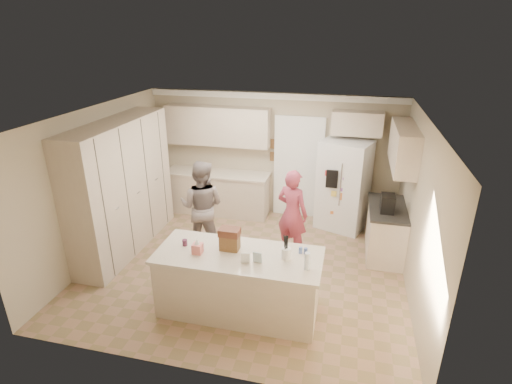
% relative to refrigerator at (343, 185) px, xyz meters
% --- Properties ---
extents(floor, '(5.20, 4.60, 0.02)m').
position_rel_refrigerator_xyz_m(floor, '(-1.50, -1.91, -0.91)').
color(floor, '#99755B').
rests_on(floor, ground).
extents(ceiling, '(5.20, 4.60, 0.02)m').
position_rel_refrigerator_xyz_m(ceiling, '(-1.50, -1.91, 1.71)').
color(ceiling, white).
rests_on(ceiling, wall_back).
extents(wall_back, '(5.20, 0.02, 2.60)m').
position_rel_refrigerator_xyz_m(wall_back, '(-1.50, 0.40, 0.40)').
color(wall_back, '#B6A98C').
rests_on(wall_back, ground).
extents(wall_front, '(5.20, 0.02, 2.60)m').
position_rel_refrigerator_xyz_m(wall_front, '(-1.50, -4.22, 0.40)').
color(wall_front, '#B6A98C').
rests_on(wall_front, ground).
extents(wall_left, '(0.02, 4.60, 2.60)m').
position_rel_refrigerator_xyz_m(wall_left, '(-4.11, -1.91, 0.40)').
color(wall_left, '#B6A98C').
rests_on(wall_left, ground).
extents(wall_right, '(0.02, 4.60, 2.60)m').
position_rel_refrigerator_xyz_m(wall_right, '(1.11, -1.91, 0.40)').
color(wall_right, '#B6A98C').
rests_on(wall_right, ground).
extents(crown_back, '(5.20, 0.08, 0.12)m').
position_rel_refrigerator_xyz_m(crown_back, '(-1.50, 0.35, 1.63)').
color(crown_back, white).
rests_on(crown_back, wall_back).
extents(pantry_bank, '(0.60, 2.60, 2.35)m').
position_rel_refrigerator_xyz_m(pantry_bank, '(-3.80, -1.71, 0.28)').
color(pantry_bank, beige).
rests_on(pantry_bank, floor).
extents(back_base_cab, '(2.20, 0.60, 0.88)m').
position_rel_refrigerator_xyz_m(back_base_cab, '(-2.65, 0.09, -0.46)').
color(back_base_cab, beige).
rests_on(back_base_cab, floor).
extents(back_countertop, '(2.24, 0.63, 0.04)m').
position_rel_refrigerator_xyz_m(back_countertop, '(-2.65, 0.08, 0.00)').
color(back_countertop, beige).
rests_on(back_countertop, back_base_cab).
extents(back_upper_cab, '(2.20, 0.35, 0.80)m').
position_rel_refrigerator_xyz_m(back_upper_cab, '(-2.65, 0.22, 1.00)').
color(back_upper_cab, beige).
rests_on(back_upper_cab, wall_back).
extents(doorway_opening, '(0.90, 0.06, 2.10)m').
position_rel_refrigerator_xyz_m(doorway_opening, '(-0.95, 0.37, 0.15)').
color(doorway_opening, black).
rests_on(doorway_opening, floor).
extents(doorway_casing, '(1.02, 0.03, 2.22)m').
position_rel_refrigerator_xyz_m(doorway_casing, '(-0.95, 0.34, 0.15)').
color(doorway_casing, white).
rests_on(doorway_casing, floor).
extents(wall_frame_upper, '(0.15, 0.02, 0.20)m').
position_rel_refrigerator_xyz_m(wall_frame_upper, '(-1.48, 0.36, 0.65)').
color(wall_frame_upper, brown).
rests_on(wall_frame_upper, wall_back).
extents(wall_frame_lower, '(0.15, 0.02, 0.20)m').
position_rel_refrigerator_xyz_m(wall_frame_lower, '(-1.48, 0.36, 0.38)').
color(wall_frame_lower, brown).
rests_on(wall_frame_lower, wall_back).
extents(refrigerator, '(1.08, 0.96, 1.80)m').
position_rel_refrigerator_xyz_m(refrigerator, '(0.00, 0.00, 0.00)').
color(refrigerator, white).
rests_on(refrigerator, floor).
extents(fridge_seam, '(0.02, 0.02, 1.78)m').
position_rel_refrigerator_xyz_m(fridge_seam, '(0.00, -0.35, 0.00)').
color(fridge_seam, gray).
rests_on(fridge_seam, refrigerator).
extents(fridge_dispenser, '(0.22, 0.03, 0.35)m').
position_rel_refrigerator_xyz_m(fridge_dispenser, '(-0.22, -0.37, 0.25)').
color(fridge_dispenser, black).
rests_on(fridge_dispenser, refrigerator).
extents(fridge_handle_l, '(0.02, 0.02, 0.85)m').
position_rel_refrigerator_xyz_m(fridge_handle_l, '(-0.05, -0.37, 0.15)').
color(fridge_handle_l, silver).
rests_on(fridge_handle_l, refrigerator).
extents(fridge_handle_r, '(0.02, 0.02, 0.85)m').
position_rel_refrigerator_xyz_m(fridge_handle_r, '(0.05, -0.37, 0.15)').
color(fridge_handle_r, silver).
rests_on(fridge_handle_r, refrigerator).
extents(over_fridge_cab, '(0.95, 0.35, 0.45)m').
position_rel_refrigerator_xyz_m(over_fridge_cab, '(0.15, 0.22, 1.20)').
color(over_fridge_cab, beige).
rests_on(over_fridge_cab, wall_back).
extents(right_base_cab, '(0.60, 1.20, 0.88)m').
position_rel_refrigerator_xyz_m(right_base_cab, '(0.80, -0.91, -0.46)').
color(right_base_cab, beige).
rests_on(right_base_cab, floor).
extents(right_countertop, '(0.63, 1.24, 0.04)m').
position_rel_refrigerator_xyz_m(right_countertop, '(0.79, -0.91, 0.00)').
color(right_countertop, '#2D2B28').
rests_on(right_countertop, right_base_cab).
extents(right_upper_cab, '(0.35, 1.50, 0.70)m').
position_rel_refrigerator_xyz_m(right_upper_cab, '(0.92, -0.71, 1.05)').
color(right_upper_cab, beige).
rests_on(right_upper_cab, wall_right).
extents(coffee_maker, '(0.22, 0.28, 0.30)m').
position_rel_refrigerator_xyz_m(coffee_maker, '(0.75, -1.11, 0.17)').
color(coffee_maker, black).
rests_on(coffee_maker, right_countertop).
extents(island_base, '(2.20, 0.90, 0.88)m').
position_rel_refrigerator_xyz_m(island_base, '(-1.30, -3.01, -0.46)').
color(island_base, beige).
rests_on(island_base, floor).
extents(island_top, '(2.28, 0.96, 0.05)m').
position_rel_refrigerator_xyz_m(island_top, '(-1.30, -3.01, 0.00)').
color(island_top, beige).
rests_on(island_top, island_base).
extents(utensil_crock, '(0.13, 0.13, 0.15)m').
position_rel_refrigerator_xyz_m(utensil_crock, '(-0.65, -2.96, 0.10)').
color(utensil_crock, white).
rests_on(utensil_crock, island_top).
extents(tissue_box, '(0.13, 0.13, 0.14)m').
position_rel_refrigerator_xyz_m(tissue_box, '(-1.85, -3.11, 0.10)').
color(tissue_box, '#E77772').
rests_on(tissue_box, island_top).
extents(tissue_plume, '(0.08, 0.08, 0.08)m').
position_rel_refrigerator_xyz_m(tissue_plume, '(-1.85, -3.11, 0.20)').
color(tissue_plume, white).
rests_on(tissue_plume, tissue_box).
extents(dollhouse_body, '(0.26, 0.18, 0.22)m').
position_rel_refrigerator_xyz_m(dollhouse_body, '(-1.45, -2.91, 0.14)').
color(dollhouse_body, brown).
rests_on(dollhouse_body, island_top).
extents(dollhouse_roof, '(0.28, 0.20, 0.10)m').
position_rel_refrigerator_xyz_m(dollhouse_roof, '(-1.45, -2.91, 0.30)').
color(dollhouse_roof, '#592D1E').
rests_on(dollhouse_roof, dollhouse_body).
extents(jam_jar, '(0.07, 0.07, 0.09)m').
position_rel_refrigerator_xyz_m(jam_jar, '(-2.10, -2.96, 0.07)').
color(jam_jar, '#59263F').
rests_on(jam_jar, island_top).
extents(greeting_card_a, '(0.12, 0.06, 0.16)m').
position_rel_refrigerator_xyz_m(greeting_card_a, '(-1.15, -3.21, 0.11)').
color(greeting_card_a, white).
rests_on(greeting_card_a, island_top).
extents(greeting_card_b, '(0.12, 0.05, 0.16)m').
position_rel_refrigerator_xyz_m(greeting_card_b, '(-1.00, -3.16, 0.11)').
color(greeting_card_b, silver).
rests_on(greeting_card_b, island_top).
extents(water_bottle, '(0.07, 0.07, 0.24)m').
position_rel_refrigerator_xyz_m(water_bottle, '(-0.35, -3.16, 0.14)').
color(water_bottle, silver).
rests_on(water_bottle, island_top).
extents(shaker_salt, '(0.05, 0.05, 0.09)m').
position_rel_refrigerator_xyz_m(shaker_salt, '(-0.48, -2.79, 0.07)').
color(shaker_salt, '#4860A4').
rests_on(shaker_salt, island_top).
extents(shaker_pepper, '(0.05, 0.05, 0.09)m').
position_rel_refrigerator_xyz_m(shaker_pepper, '(-0.41, -2.79, 0.07)').
color(shaker_pepper, '#4860A4').
rests_on(shaker_pepper, island_top).
extents(teen_boy, '(0.84, 0.66, 1.69)m').
position_rel_refrigerator_xyz_m(teen_boy, '(-2.41, -1.47, -0.06)').
color(teen_boy, gray).
rests_on(teen_boy, floor).
extents(teen_girl, '(0.68, 0.57, 1.59)m').
position_rel_refrigerator_xyz_m(teen_girl, '(-0.82, -1.29, -0.10)').
color(teen_girl, '#B44754').
rests_on(teen_girl, floor).
extents(fridge_magnets, '(0.76, 0.02, 1.44)m').
position_rel_refrigerator_xyz_m(fridge_magnets, '(0.00, -0.36, 0.00)').
color(fridge_magnets, tan).
rests_on(fridge_magnets, refrigerator).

